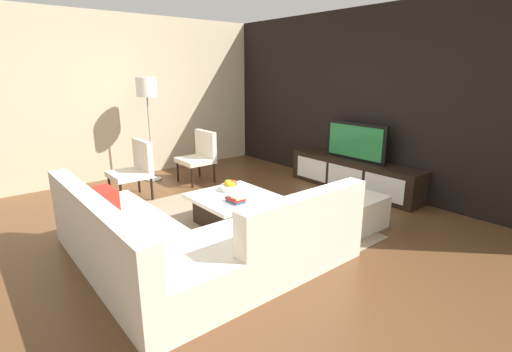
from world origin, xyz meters
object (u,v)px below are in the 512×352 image
fruit_bowl (231,186)px  book_stack (236,199)px  television (356,142)px  accent_chair_far (200,153)px  accent_chair_near (135,166)px  floor_lamp (147,93)px  coffee_table (234,209)px  ottoman (349,210)px  media_console (353,175)px  sectional_couch (189,242)px

fruit_bowl → book_stack: fruit_bowl is taller
television → accent_chair_far: bearing=-141.2°
book_stack → accent_chair_far: bearing=159.1°
accent_chair_near → book_stack: 2.01m
accent_chair_far → floor_lamp: bearing=-140.8°
coffee_table → television: bearing=87.5°
television → accent_chair_near: television is taller
ottoman → book_stack: (-0.73, -1.20, 0.22)m
media_console → coffee_table: size_ratio=2.43×
television → accent_chair_near: size_ratio=1.25×
accent_chair_near → television: bearing=62.0°
floor_lamp → book_stack: 2.93m
accent_chair_near → book_stack: size_ratio=3.90×
media_console → sectional_couch: bearing=-81.0°
sectional_couch → accent_chair_near: 2.42m
sectional_couch → book_stack: sectional_couch is taller
media_console → accent_chair_far: accent_chair_far is taller
television → book_stack: (0.12, -2.42, -0.38)m
coffee_table → ottoman: bearing=48.6°
sectional_couch → accent_chair_far: size_ratio=2.79×
television → floor_lamp: floor_lamp is taller
coffee_table → fruit_bowl: 0.31m
ottoman → accent_chair_far: (-2.86, -0.39, 0.29)m
sectional_couch → ottoman: size_ratio=3.47×
media_console → sectional_couch: (0.52, -3.28, 0.03)m
floor_lamp → accent_chair_far: 1.32m
media_console → fruit_bowl: size_ratio=8.05×
coffee_table → accent_chair_far: 2.05m
coffee_table → book_stack: bearing=-30.0°
television → fruit_bowl: (-0.28, -2.20, -0.36)m
accent_chair_far → fruit_bowl: bearing=-25.6°
accent_chair_near → ottoman: accent_chair_near is taller
floor_lamp → coffee_table: bearing=-1.6°
television → media_console: bearing=-90.0°
media_console → ottoman: 1.49m
accent_chair_near → ottoman: bearing=35.9°
accent_chair_far → ottoman: bearing=1.0°
floor_lamp → book_stack: (2.72, -0.19, -1.08)m
coffee_table → fruit_bowl: bearing=152.0°
media_console → book_stack: (0.12, -2.42, 0.17)m
television → floor_lamp: bearing=-139.4°
accent_chair_near → sectional_couch: bearing=-5.6°
coffee_table → media_console: bearing=87.5°
accent_chair_near → ottoman: (2.70, 1.61, -0.29)m
television → sectional_couch: television is taller
television → ottoman: television is taller
coffee_table → fruit_bowl: fruit_bowl is taller
floor_lamp → fruit_bowl: (2.32, 0.03, -1.06)m
book_stack → accent_chair_near: bearing=-168.4°
coffee_table → book_stack: book_stack is taller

